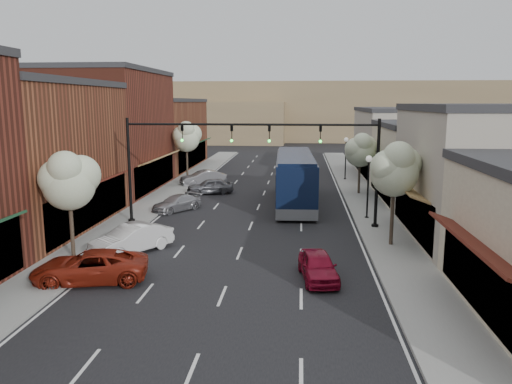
% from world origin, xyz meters
% --- Properties ---
extents(ground, '(160.00, 160.00, 0.00)m').
position_xyz_m(ground, '(0.00, 0.00, 0.00)').
color(ground, black).
rests_on(ground, ground).
extents(sidewalk_left, '(2.80, 73.00, 0.15)m').
position_xyz_m(sidewalk_left, '(-8.40, 18.50, 0.07)').
color(sidewalk_left, gray).
rests_on(sidewalk_left, ground).
extents(sidewalk_right, '(2.80, 73.00, 0.15)m').
position_xyz_m(sidewalk_right, '(8.40, 18.50, 0.07)').
color(sidewalk_right, gray).
rests_on(sidewalk_right, ground).
extents(curb_left, '(0.25, 73.00, 0.17)m').
position_xyz_m(curb_left, '(-7.00, 18.50, 0.07)').
color(curb_left, gray).
rests_on(curb_left, ground).
extents(curb_right, '(0.25, 73.00, 0.17)m').
position_xyz_m(curb_right, '(7.00, 18.50, 0.07)').
color(curb_right, gray).
rests_on(curb_right, ground).
extents(bldg_left_midnear, '(10.14, 14.10, 9.40)m').
position_xyz_m(bldg_left_midnear, '(-14.23, 6.00, 4.66)').
color(bldg_left_midnear, brown).
rests_on(bldg_left_midnear, ground).
extents(bldg_left_midfar, '(10.14, 14.10, 10.90)m').
position_xyz_m(bldg_left_midfar, '(-14.24, 20.00, 5.40)').
color(bldg_left_midfar, maroon).
rests_on(bldg_left_midfar, ground).
extents(bldg_left_far, '(10.14, 18.10, 8.40)m').
position_xyz_m(bldg_left_far, '(-14.22, 36.00, 4.16)').
color(bldg_left_far, brown).
rests_on(bldg_left_far, ground).
extents(bldg_right_midnear, '(9.14, 12.10, 7.90)m').
position_xyz_m(bldg_right_midnear, '(13.72, 6.00, 3.91)').
color(bldg_right_midnear, '#A29A8B').
rests_on(bldg_right_midnear, ground).
extents(bldg_right_midfar, '(9.14, 12.10, 6.40)m').
position_xyz_m(bldg_right_midfar, '(13.70, 18.00, 3.17)').
color(bldg_right_midfar, beige).
rests_on(bldg_right_midfar, ground).
extents(bldg_right_far, '(9.14, 16.10, 7.40)m').
position_xyz_m(bldg_right_far, '(13.71, 32.00, 3.66)').
color(bldg_right_far, '#A29A8B').
rests_on(bldg_right_far, ground).
extents(hill_far, '(120.00, 30.00, 12.00)m').
position_xyz_m(hill_far, '(0.00, 90.00, 6.00)').
color(hill_far, '#7A6647').
rests_on(hill_far, ground).
extents(hill_near, '(50.00, 20.00, 8.00)m').
position_xyz_m(hill_near, '(-25.00, 78.00, 4.00)').
color(hill_near, '#7A6647').
rests_on(hill_near, ground).
extents(signal_mast_right, '(8.22, 0.46, 7.00)m').
position_xyz_m(signal_mast_right, '(5.62, 8.00, 4.62)').
color(signal_mast_right, black).
rests_on(signal_mast_right, ground).
extents(signal_mast_left, '(8.22, 0.46, 7.00)m').
position_xyz_m(signal_mast_left, '(-5.62, 8.00, 4.62)').
color(signal_mast_left, black).
rests_on(signal_mast_left, ground).
extents(tree_right_near, '(2.85, 2.65, 5.95)m').
position_xyz_m(tree_right_near, '(8.35, 3.94, 4.45)').
color(tree_right_near, '#47382B').
rests_on(tree_right_near, ground).
extents(tree_right_far, '(2.85, 2.65, 5.43)m').
position_xyz_m(tree_right_far, '(8.35, 19.94, 3.99)').
color(tree_right_far, '#47382B').
rests_on(tree_right_far, ground).
extents(tree_left_near, '(2.85, 2.65, 5.69)m').
position_xyz_m(tree_left_near, '(-8.25, -0.06, 4.22)').
color(tree_left_near, '#47382B').
rests_on(tree_left_near, ground).
extents(tree_left_far, '(2.85, 2.65, 6.13)m').
position_xyz_m(tree_left_far, '(-8.25, 25.94, 4.60)').
color(tree_left_far, '#47382B').
rests_on(tree_left_far, ground).
extents(lamp_post_near, '(0.44, 0.44, 4.44)m').
position_xyz_m(lamp_post_near, '(7.80, 10.50, 3.01)').
color(lamp_post_near, black).
rests_on(lamp_post_near, ground).
extents(lamp_post_far, '(0.44, 0.44, 4.44)m').
position_xyz_m(lamp_post_far, '(7.80, 28.00, 3.01)').
color(lamp_post_far, black).
rests_on(lamp_post_far, ground).
extents(coach_bus, '(3.31, 13.15, 3.99)m').
position_xyz_m(coach_bus, '(2.77, 15.36, 2.07)').
color(coach_bus, black).
rests_on(coach_bus, ground).
extents(red_hatchback, '(2.03, 3.96, 1.29)m').
position_xyz_m(red_hatchback, '(4.05, -1.66, 0.64)').
color(red_hatchback, maroon).
rests_on(red_hatchback, ground).
extents(parked_car_a, '(5.49, 3.37, 1.42)m').
position_xyz_m(parked_car_a, '(-6.18, -2.87, 0.71)').
color(parked_car_a, maroon).
rests_on(parked_car_a, ground).
extents(parked_car_b, '(3.99, 4.67, 1.52)m').
position_xyz_m(parked_car_b, '(-5.79, 1.63, 0.76)').
color(parked_car_b, silver).
rests_on(parked_car_b, ground).
extents(parked_car_c, '(3.71, 4.26, 1.18)m').
position_xyz_m(parked_car_c, '(-5.94, 12.05, 0.59)').
color(parked_car_c, '#9B9A9F').
rests_on(parked_car_c, ground).
extents(parked_car_d, '(4.34, 2.84, 1.37)m').
position_xyz_m(parked_car_d, '(-4.72, 19.18, 0.69)').
color(parked_car_d, '#55575D').
rests_on(parked_car_d, ground).
extents(parked_car_e, '(4.61, 3.46, 1.45)m').
position_xyz_m(parked_car_e, '(-6.20, 23.68, 0.73)').
color(parked_car_e, '#9A9A9F').
rests_on(parked_car_e, ground).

